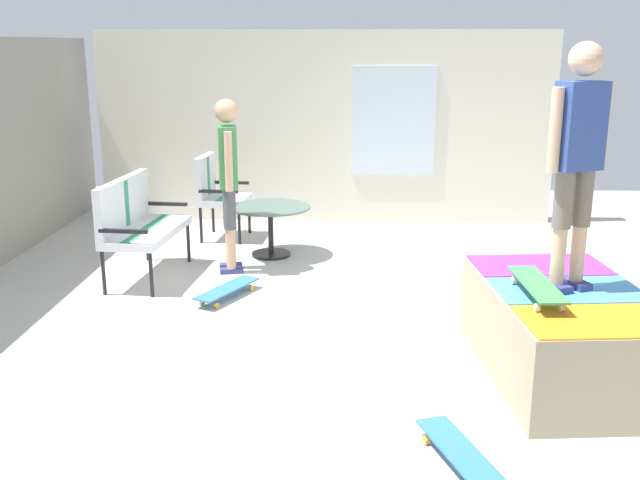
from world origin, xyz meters
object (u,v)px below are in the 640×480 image
Objects in this scene: skate_ramp at (569,332)px; skateboard_spare at (461,453)px; person_watching at (228,171)px; patio_bench at (136,219)px; skateboard_on_ramp at (537,285)px; patio_chair_near_house at (216,189)px; skateboard_by_bench at (227,289)px; patio_table at (271,221)px; person_skater at (578,149)px.

skate_ramp reaches higher than skateboard_spare.
person_watching reaches higher than skateboard_spare.
patio_bench reaches higher than skateboard_on_ramp.
patio_bench is at bearing 60.27° from skate_ramp.
patio_chair_near_house is 0.57× the size of person_watching.
patio_bench is 1.27× the size of patio_chair_near_house.
skateboard_spare is at bearing -147.26° from skateboard_by_bench.
skateboard_on_ramp is at bearing -143.35° from patio_chair_near_house.
patio_table is at bearing 19.89° from skateboard_spare.
patio_chair_near_house is 1.24× the size of skateboard_spare.
person_skater reaches higher than skateboard_on_ramp.
patio_chair_near_house is at bearing 16.15° from person_watching.
patio_table is at bearing 34.45° from skateboard_on_ramp.
person_watching is 3.62m from skateboard_on_ramp.
patio_table is (2.98, 2.47, 0.08)m from skate_ramp.
patio_bench is 1.60× the size of skateboard_by_bench.
patio_table is at bearing -56.47° from patio_bench.
skate_ramp is 0.54m from skateboard_on_ramp.
patio_table is 0.50× the size of person_watching.
person_watching is 2.21× the size of skateboard_on_ramp.
person_skater is 0.96m from skateboard_on_ramp.
patio_bench is at bearing 58.94° from skateboard_by_bench.
patio_table is 4.02m from person_skater.
skateboard_spare is (-3.65, -1.89, -0.97)m from person_watching.
skateboard_by_bench is at bearing 32.74° from skateboard_spare.
patio_table is at bearing 39.23° from person_skater.
skateboard_by_bench is (1.51, 2.68, -1.55)m from person_skater.
skateboard_on_ramp reaches higher than skateboard_spare.
patio_chair_near_house is (1.61, -0.52, -0.00)m from patio_bench.
skateboard_spare is at bearing -152.58° from person_watching.
patio_bench is at bearing 105.58° from person_watching.
skateboard_on_ramp is at bearing -30.55° from skateboard_spare.
patio_chair_near_house is 1.27× the size of skateboard_by_bench.
person_watching is 1.06× the size of person_skater.
patio_chair_near_house is 5.00m from person_skater.
patio_chair_near_house is 2.33m from skateboard_by_bench.
person_watching is at bearing -74.42° from patio_bench.
skateboard_spare is (-1.28, 0.89, -1.55)m from person_skater.
skateboard_on_ramp is (-3.93, -2.92, 0.12)m from patio_chair_near_house.
patio_bench reaches higher than skateboard_spare.
patio_chair_near_house is at bearing -17.89° from patio_bench.
patio_table is (-0.76, -0.75, -0.21)m from patio_chair_near_house.
patio_bench is 1.44× the size of patio_table.
person_watching is at bearing 6.72° from skateboard_by_bench.
patio_bench is 1.54m from patio_table.
patio_table is at bearing -31.49° from person_watching.
person_watching reaches higher than patio_table.
person_skater is at bearing -119.44° from skateboard_by_bench.
person_watching is at bearing 44.50° from skateboard_on_ramp.
patio_bench is 1.04m from person_watching.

